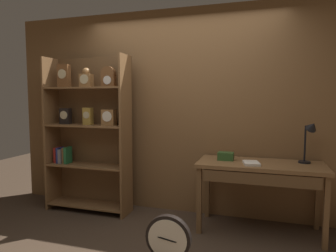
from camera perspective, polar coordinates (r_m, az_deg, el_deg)
back_wood_panel at (r=3.92m, az=2.77°, el=2.66°), size 4.80×0.05×2.60m
bookshelf at (r=4.11m, az=-14.70°, el=-1.01°), size 1.12×0.33×2.00m
workbench at (r=3.50m, az=16.81°, el=-8.17°), size 1.35×0.60×0.77m
desk_lamp at (r=3.59m, az=24.99°, el=-1.62°), size 0.20×0.20×0.48m
toolbox_small at (r=3.55m, az=10.75°, el=-5.57°), size 0.18×0.12×0.09m
open_repair_manual at (r=3.40m, az=15.29°, el=-6.71°), size 0.20×0.25×0.02m
round_clock_large at (r=2.87m, az=0.05°, el=-20.44°), size 0.41×0.11×0.45m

